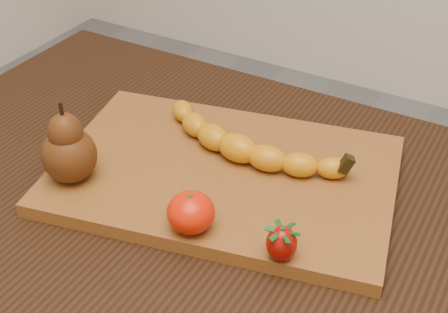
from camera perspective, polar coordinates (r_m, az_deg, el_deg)
The scene contains 6 objects.
table at distance 0.87m, azimuth -1.55°, elevation -9.71°, with size 1.00×0.70×0.76m.
cutting_board at distance 0.84m, azimuth 0.00°, elevation -1.66°, with size 0.45×0.30×0.02m, color brown.
banana at distance 0.84m, azimuth 1.27°, elevation 0.78°, with size 0.25×0.06×0.04m, color orange, non-canonical shape.
pear at distance 0.81m, azimuth -14.16°, elevation 1.28°, with size 0.07×0.07×0.11m, color #4D260C, non-canonical shape.
mandarin at distance 0.73m, azimuth -3.05°, elevation -5.12°, with size 0.06×0.06×0.05m, color red.
strawberry at distance 0.70m, azimuth 5.29°, elevation -7.83°, with size 0.04×0.04×0.04m, color #8E0A03, non-canonical shape.
Camera 1 is at (0.32, -0.52, 1.28)m, focal length 50.00 mm.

